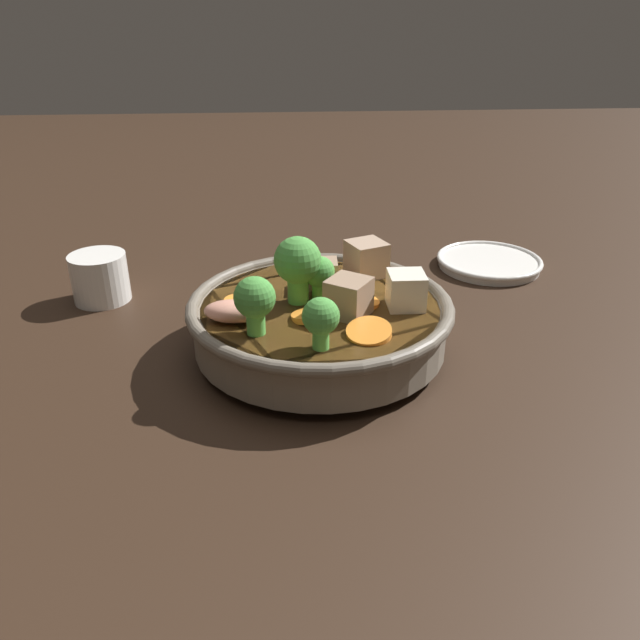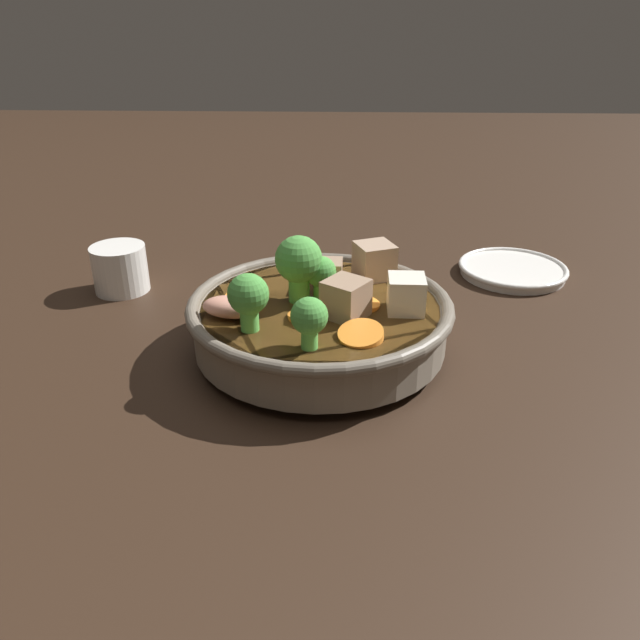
# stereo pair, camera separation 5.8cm
# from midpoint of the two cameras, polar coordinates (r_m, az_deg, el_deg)

# --- Properties ---
(ground_plane) EXTENTS (3.00, 3.00, 0.00)m
(ground_plane) POSITION_cam_midpoint_polar(r_m,az_deg,el_deg) (0.59, -2.79, -2.98)
(ground_plane) COLOR black
(stirfry_bowl) EXTENTS (0.25, 0.25, 0.11)m
(stirfry_bowl) POSITION_cam_midpoint_polar(r_m,az_deg,el_deg) (0.58, -2.89, 0.26)
(stirfry_bowl) COLOR slate
(stirfry_bowl) RESTS_ON ground_plane
(side_saucer) EXTENTS (0.13, 0.13, 0.01)m
(side_saucer) POSITION_cam_midpoint_polar(r_m,az_deg,el_deg) (0.81, 13.23, 5.15)
(side_saucer) COLOR white
(side_saucer) RESTS_ON ground_plane
(tea_cup) EXTENTS (0.06, 0.06, 0.05)m
(tea_cup) POSITION_cam_midpoint_polar(r_m,az_deg,el_deg) (0.74, -21.64, 3.61)
(tea_cup) COLOR white
(tea_cup) RESTS_ON ground_plane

